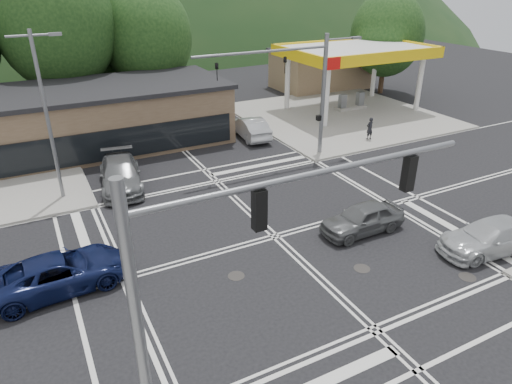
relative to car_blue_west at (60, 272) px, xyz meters
name	(u,v)px	position (x,y,z in m)	size (l,w,h in m)	color
ground	(275,236)	(9.49, -0.50, -0.73)	(120.00, 120.00, 0.00)	black
sidewalk_ne	(339,115)	(24.49, 14.50, -0.66)	(16.00, 16.00, 0.15)	gray
gas_station_canopy	(356,54)	(26.48, 15.49, 4.31)	(12.32, 8.34, 5.75)	silver
convenience_store	(322,70)	(29.49, 24.50, 1.17)	(10.00, 6.00, 3.80)	#846B4F
commercial_row	(52,124)	(1.49, 16.50, 1.27)	(24.00, 8.00, 4.00)	brown
hill_north	(59,33)	(9.49, 89.50, -0.73)	(252.00, 126.00, 140.00)	#193517
tree_n_b	(56,24)	(3.49, 23.50, 7.06)	(9.00, 9.00, 12.98)	#382619
tree_n_c	(147,37)	(10.49, 23.50, 5.76)	(7.60, 7.60, 10.87)	#382619
tree_n_e	(101,26)	(7.49, 27.50, 6.41)	(8.40, 8.40, 11.98)	#382619
tree_ne	(387,34)	(33.49, 19.50, 5.11)	(7.20, 7.20, 9.99)	#382619
streetlight_nw	(47,110)	(1.05, 8.50, 4.31)	(2.50, 0.25, 9.00)	slate
signal_mast_ne	(308,82)	(16.44, 7.70, 4.34)	(11.65, 0.30, 8.00)	slate
signal_mast_sw	(213,278)	(3.10, -8.70, 4.38)	(9.14, 0.28, 8.00)	slate
car_blue_west	(60,272)	(0.00, 0.00, 0.00)	(2.44, 5.29, 1.47)	#0E153E
car_grey_center	(362,218)	(13.46, -2.02, -0.01)	(1.72, 4.28, 1.46)	#55585A
car_silver_east	(491,237)	(17.49, -6.00, -0.01)	(2.02, 4.96, 1.44)	#B2B5B9
car_queue_a	(251,127)	(14.99, 13.00, 0.06)	(1.67, 4.80, 1.58)	#A6A9AD
car_queue_b	(182,113)	(11.72, 19.20, 0.06)	(1.87, 4.64, 1.58)	silver
car_northbound	(121,174)	(4.24, 8.50, 0.08)	(2.27, 5.58, 1.62)	slate
pedestrian	(370,128)	(22.49, 8.23, 0.24)	(0.60, 0.39, 1.65)	black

